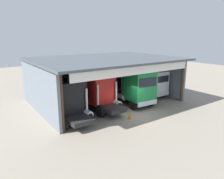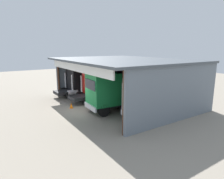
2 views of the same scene
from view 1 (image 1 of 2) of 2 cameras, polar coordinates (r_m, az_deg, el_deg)
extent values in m
plane|color=gray|center=(20.14, 6.05, -6.65)|extent=(80.00, 80.00, 0.00)
cube|color=slate|center=(28.08, -8.04, 4.23)|extent=(14.42, 0.24, 4.66)
cube|color=slate|center=(20.69, -19.25, -0.05)|extent=(0.24, 10.56, 4.66)
cube|color=slate|center=(28.03, 10.33, 4.12)|extent=(0.24, 10.56, 4.66)
cube|color=#474E55|center=(22.81, -1.64, 8.23)|extent=(15.02, 11.46, 0.20)
cylinder|color=#4C2D1E|center=(16.05, -13.32, -3.65)|extent=(0.24, 0.24, 4.66)
cylinder|color=#4C2D1E|center=(24.55, 18.38, 2.19)|extent=(0.24, 0.24, 4.66)
cube|color=white|center=(18.77, 7.12, 5.42)|extent=(12.97, 0.12, 0.90)
cube|color=black|center=(18.45, -11.82, -1.84)|extent=(2.50, 2.34, 2.75)
cube|color=black|center=(19.37, -13.31, 0.32)|extent=(2.09, 0.10, 0.82)
cube|color=silver|center=(19.94, -13.03, -5.12)|extent=(2.34, 0.20, 0.44)
cube|color=#232326|center=(17.55, -9.42, -7.56)|extent=(1.90, 2.92, 0.36)
cylinder|color=silver|center=(17.02, -13.35, -4.77)|extent=(0.18, 0.18, 2.42)
cylinder|color=silver|center=(17.92, -6.80, -3.50)|extent=(0.18, 0.18, 2.42)
cylinder|color=silver|center=(18.23, -6.74, -6.21)|extent=(0.58, 1.21, 0.56)
cylinder|color=black|center=(18.98, -15.13, -6.75)|extent=(0.32, 1.04, 1.03)
cylinder|color=black|center=(19.77, -9.26, -5.57)|extent=(0.32, 1.04, 1.03)
cylinder|color=black|center=(17.21, -12.65, -8.83)|extent=(0.32, 1.04, 1.03)
cylinder|color=black|center=(18.08, -6.31, -7.40)|extent=(0.32, 1.04, 1.03)
cube|color=red|center=(20.65, -3.60, 0.01)|extent=(2.43, 2.64, 2.54)
cube|color=black|center=(21.61, -5.53, 1.82)|extent=(1.97, 0.15, 0.76)
cube|color=silver|center=(22.09, -5.46, -2.76)|extent=(2.21, 0.26, 0.44)
cube|color=#232326|center=(19.70, -0.77, -4.75)|extent=(1.88, 3.17, 0.36)
cylinder|color=silver|center=(19.04, -3.82, -2.23)|extent=(0.18, 0.18, 2.40)
cylinder|color=silver|center=(20.22, 1.12, -1.21)|extent=(0.18, 0.18, 2.40)
cylinder|color=silver|center=(20.49, 1.08, -3.63)|extent=(0.61, 1.22, 0.56)
cylinder|color=black|center=(20.98, -6.62, -4.16)|extent=(0.35, 1.14, 1.13)
cylinder|color=black|center=(22.02, -2.09, -3.17)|extent=(0.35, 1.14, 1.13)
cylinder|color=black|center=(19.21, -3.20, -5.84)|extent=(0.35, 1.14, 1.13)
cylinder|color=black|center=(20.34, 1.53, -4.66)|extent=(0.35, 1.14, 1.13)
cube|color=#197F3D|center=(21.73, 7.37, 1.23)|extent=(2.65, 2.72, 2.95)
cube|color=black|center=(20.64, 9.70, 1.92)|extent=(2.14, 0.18, 0.89)
cube|color=silver|center=(21.16, 9.51, -3.64)|extent=(2.39, 0.29, 0.44)
cube|color=#232326|center=(23.53, 4.45, -1.57)|extent=(2.07, 3.45, 0.36)
cylinder|color=silver|center=(23.59, 7.30, 1.46)|extent=(0.18, 0.18, 2.81)
cylinder|color=silver|center=(22.27, 2.76, 0.80)|extent=(0.18, 0.18, 2.81)
cylinder|color=silver|center=(22.64, 2.58, -1.87)|extent=(0.63, 1.23, 0.56)
cylinder|color=black|center=(22.50, 10.26, -2.99)|extent=(0.36, 1.16, 1.15)
cylinder|color=black|center=(21.14, 5.76, -3.96)|extent=(0.36, 1.16, 1.15)
cylinder|color=black|center=(24.22, 6.56, -1.60)|extent=(0.36, 1.16, 1.15)
cylinder|color=black|center=(22.97, 2.20, -2.40)|extent=(0.36, 1.16, 1.15)
cube|color=white|center=(25.41, 11.25, 2.22)|extent=(2.62, 2.48, 2.44)
cube|color=black|center=(24.48, 13.22, 2.68)|extent=(2.14, 0.16, 0.73)
cube|color=silver|center=(24.86, 13.04, -1.27)|extent=(2.39, 0.27, 0.44)
cube|color=#232326|center=(27.13, 8.25, 0.32)|extent=(2.05, 3.70, 0.36)
cylinder|color=silver|center=(27.15, 11.05, 2.60)|extent=(0.18, 0.18, 2.57)
cylinder|color=silver|center=(25.68, 7.36, 2.09)|extent=(0.18, 0.18, 2.57)
cylinder|color=silver|center=(26.17, 6.80, 0.12)|extent=(0.61, 1.22, 0.56)
cylinder|color=black|center=(26.18, 13.57, -0.86)|extent=(0.35, 1.03, 1.01)
cylinder|color=black|center=(24.68, 9.96, -1.59)|extent=(0.35, 1.03, 1.01)
cylinder|color=black|center=(27.88, 9.98, 0.25)|extent=(0.35, 1.03, 1.01)
cylinder|color=black|center=(26.49, 6.41, -0.37)|extent=(0.35, 1.03, 1.01)
cylinder|color=gold|center=(29.30, -0.25, 1.07)|extent=(0.58, 0.58, 0.93)
cube|color=black|center=(28.93, -0.69, 0.96)|extent=(0.90, 0.60, 1.00)
cone|color=orange|center=(19.00, 4.92, -7.02)|extent=(0.36, 0.36, 0.56)
camera|label=2|loc=(30.41, 43.18, 8.34)|focal=31.37mm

